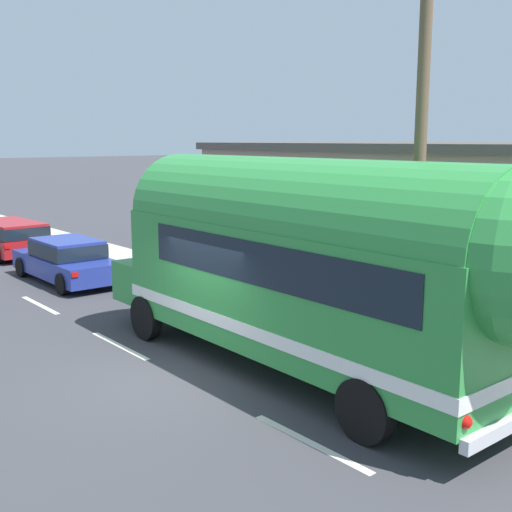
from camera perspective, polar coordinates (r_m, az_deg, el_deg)
The scene contains 7 objects.
ground_plane at distance 12.50m, azimuth -6.80°, elevation -10.58°, with size 300.00×300.00×0.00m, color #38383D.
lane_markings at distance 24.72m, azimuth -18.01°, elevation -0.54°, with size 3.82×80.00×0.01m.
sidewalk_slab at distance 23.17m, azimuth -10.31°, elevation -0.72°, with size 2.27×90.00×0.15m, color #ADA89E.
utility_pole at distance 12.91m, azimuth 14.43°, elevation 9.91°, with size 1.80×0.24×8.50m.
painted_bus at distance 11.67m, azimuth 5.29°, elevation -0.29°, with size 2.68×11.02×4.12m.
car_lead at distance 21.06m, azimuth -16.46°, elevation -0.23°, with size 1.92×4.67×1.37m.
car_second at distance 26.51m, azimuth -21.17°, elevation 1.71°, with size 2.12×4.67×1.37m.
Camera 1 is at (-6.30, -9.84, 4.45)m, focal length 44.97 mm.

